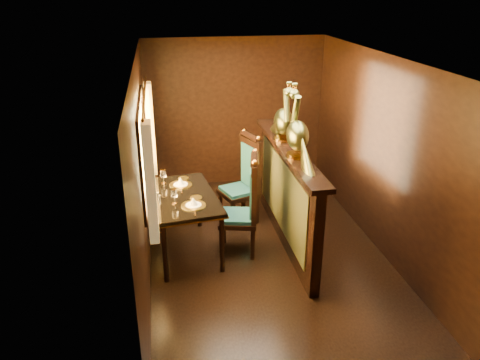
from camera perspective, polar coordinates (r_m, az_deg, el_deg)
The scene contains 8 objects.
ground at distance 6.23m, azimuth 3.25°, elevation -8.98°, with size 5.00×5.00×0.00m, color black.
room_shell at distance 5.56m, azimuth 2.71°, elevation 5.01°, with size 3.04×5.04×2.52m.
partition at distance 6.22m, azimuth 5.66°, elevation -1.65°, with size 0.26×2.70×1.36m.
dining_table at distance 5.98m, azimuth -7.07°, elevation -2.48°, with size 1.01×1.47×1.01m.
chair_left at distance 5.95m, azimuth 0.95°, elevation -2.74°, with size 0.59×0.61×1.36m.
chair_right at distance 6.78m, azimuth 0.70°, elevation 0.52°, with size 0.63×0.64×1.35m.
peacock_left at distance 5.53m, azimuth 7.11°, elevation 6.96°, with size 0.27×0.71×0.85m, color #1C5536, non-canonical shape.
peacock_right at distance 6.13m, azimuth 5.38°, elevation 8.48°, with size 0.26×0.69×0.82m, color #1C5536, non-canonical shape.
Camera 1 is at (-1.25, -5.14, 3.29)m, focal length 35.00 mm.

